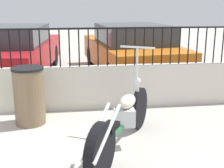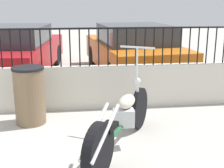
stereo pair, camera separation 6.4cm
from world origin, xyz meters
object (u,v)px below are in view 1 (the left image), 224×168
(trash_bin, at_px, (29,96))
(car_orange, at_px, (131,50))
(car_red, at_px, (13,51))
(motorcycle_green, at_px, (120,125))

(trash_bin, relative_size, car_orange, 0.22)
(car_red, bearing_deg, car_orange, -89.45)
(trash_bin, xyz_separation_m, car_red, (-0.81, 3.51, 0.20))
(car_red, relative_size, car_orange, 1.05)
(car_orange, bearing_deg, trash_bin, 137.70)
(trash_bin, relative_size, car_red, 0.21)
(motorcycle_green, bearing_deg, trash_bin, 76.41)
(trash_bin, bearing_deg, car_red, 103.03)
(trash_bin, bearing_deg, motorcycle_green, -42.77)
(motorcycle_green, relative_size, car_orange, 0.46)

